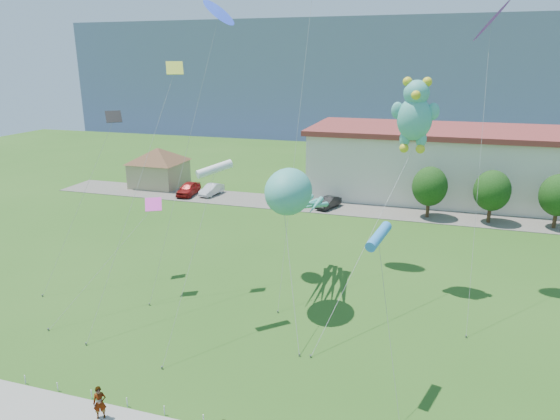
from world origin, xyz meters
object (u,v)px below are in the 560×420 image
object	(u,v)px
parked_car_black	(328,202)
teddy_bear_kite	(415,113)
pavilion	(159,163)
parked_car_red	(188,189)
parked_car_silver	(212,190)
octopus_kite	(294,198)
pedestrian_left	(100,403)

from	to	relation	value
parked_car_black	teddy_bear_kite	world-z (taller)	teddy_bear_kite
pavilion	teddy_bear_kite	bearing A→B (deg)	-33.60
pavilion	parked_car_red	world-z (taller)	pavilion
parked_car_red	parked_car_silver	distance (m)	2.82
pavilion	parked_car_black	bearing A→B (deg)	-8.92
octopus_kite	teddy_bear_kite	world-z (taller)	teddy_bear_kite
parked_car_black	pavilion	bearing A→B (deg)	-169.97
parked_car_silver	parked_car_black	world-z (taller)	parked_car_silver
octopus_kite	teddy_bear_kite	size ratio (longest dim) A/B	0.83
parked_car_silver	octopus_kite	size ratio (longest dim) A/B	0.32
octopus_kite	pedestrian_left	bearing A→B (deg)	-109.89
pavilion	pedestrian_left	size ratio (longest dim) A/B	5.71
parked_car_black	octopus_kite	world-z (taller)	octopus_kite
parked_car_red	parked_car_black	size ratio (longest dim) A/B	1.21
octopus_kite	parked_car_red	bearing A→B (deg)	130.70
parked_car_black	teddy_bear_kite	bearing A→B (deg)	-43.83
parked_car_red	octopus_kite	world-z (taller)	octopus_kite
pedestrian_left	parked_car_black	size ratio (longest dim) A/B	0.43
teddy_bear_kite	parked_car_silver	bearing A→B (deg)	141.30
pedestrian_left	parked_car_silver	size ratio (longest dim) A/B	0.40
pavilion	parked_car_red	bearing A→B (deg)	-28.95
pavilion	parked_car_red	xyz separation A→B (m)	(5.82, -3.22, -2.19)
pedestrian_left	parked_car_silver	xyz separation A→B (m)	(-11.86, 38.06, -0.19)
pedestrian_left	octopus_kite	size ratio (longest dim) A/B	0.13
parked_car_red	parked_car_silver	size ratio (longest dim) A/B	1.14
pedestrian_left	pavilion	bearing A→B (deg)	88.09
parked_car_silver	pavilion	bearing A→B (deg)	172.09
parked_car_silver	octopus_kite	distance (m)	29.98
parked_car_black	octopus_kite	xyz separation A→B (m)	(2.18, -22.47, 6.62)
pavilion	teddy_bear_kite	size ratio (longest dim) A/B	0.62
parked_car_red	parked_car_black	bearing A→B (deg)	-5.94
pedestrian_left	teddy_bear_kite	xyz separation A→B (m)	(12.25, 18.74, 11.61)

